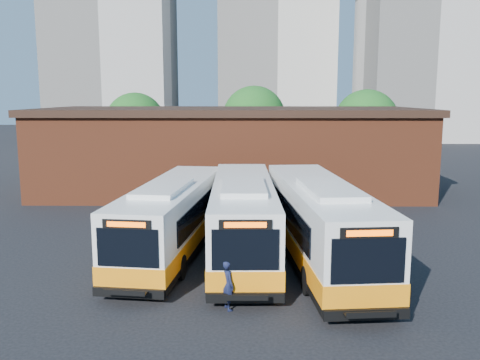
{
  "coord_description": "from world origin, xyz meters",
  "views": [
    {
      "loc": [
        1.11,
        -19.32,
        7.33
      ],
      "look_at": [
        0.81,
        7.9,
        2.8
      ],
      "focal_mm": 38.0,
      "sensor_mm": 36.0,
      "label": 1
    }
  ],
  "objects_px": {
    "bus_midwest": "(173,220)",
    "transit_worker": "(228,285)",
    "bus_mideast": "(243,220)",
    "bus_east": "(320,225)"
  },
  "relations": [
    {
      "from": "bus_east",
      "to": "bus_midwest",
      "type": "bearing_deg",
      "value": 163.85
    },
    {
      "from": "bus_east",
      "to": "transit_worker",
      "type": "xyz_separation_m",
      "value": [
        -3.87,
        -5.12,
        -0.8
      ]
    },
    {
      "from": "bus_mideast",
      "to": "bus_midwest",
      "type": "bearing_deg",
      "value": 176.2
    },
    {
      "from": "bus_east",
      "to": "transit_worker",
      "type": "relative_size",
      "value": 7.76
    },
    {
      "from": "bus_midwest",
      "to": "bus_mideast",
      "type": "distance_m",
      "value": 3.29
    },
    {
      "from": "bus_east",
      "to": "transit_worker",
      "type": "height_order",
      "value": "bus_east"
    },
    {
      "from": "bus_midwest",
      "to": "transit_worker",
      "type": "height_order",
      "value": "bus_midwest"
    },
    {
      "from": "bus_midwest",
      "to": "bus_mideast",
      "type": "height_order",
      "value": "bus_mideast"
    },
    {
      "from": "bus_midwest",
      "to": "bus_east",
      "type": "bearing_deg",
      "value": -4.5
    },
    {
      "from": "bus_mideast",
      "to": "bus_east",
      "type": "distance_m",
      "value": 3.58
    }
  ]
}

